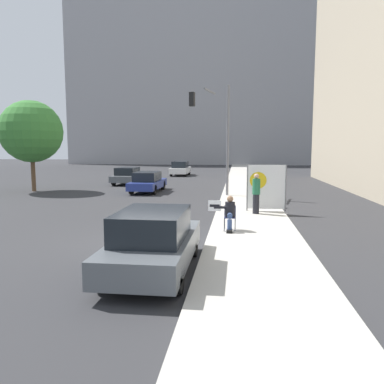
{
  "coord_description": "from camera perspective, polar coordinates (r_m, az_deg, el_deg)",
  "views": [
    {
      "loc": [
        2.69,
        -11.26,
        2.98
      ],
      "look_at": [
        0.86,
        3.62,
        1.2
      ],
      "focal_mm": 35.0,
      "sensor_mm": 36.0,
      "label": 1
    }
  ],
  "objects": [
    {
      "name": "ground_plane",
      "position": [
        11.95,
        -6.28,
        -7.71
      ],
      "size": [
        160.0,
        160.0,
        0.0
      ],
      "primitive_type": "plane",
      "color": "#303033"
    },
    {
      "name": "sidewalk_curb",
      "position": [
        26.43,
        8.18,
        0.37
      ],
      "size": [
        3.05,
        90.0,
        0.13
      ],
      "primitive_type": "cube",
      "color": "#B7B2A8",
      "rests_on": "ground_plane"
    },
    {
      "name": "building_backdrop_far",
      "position": [
        72.4,
        3.31,
        17.48
      ],
      "size": [
        52.0,
        12.0,
        32.89
      ],
      "color": "#99999E",
      "rests_on": "ground_plane"
    },
    {
      "name": "seated_protester",
      "position": [
        13.0,
        5.7,
        -3.06
      ],
      "size": [
        0.95,
        0.77,
        1.2
      ],
      "rotation": [
        0.0,
        0.0,
        0.25
      ],
      "color": "#474C56",
      "rests_on": "sidewalk_curb"
    },
    {
      "name": "jogger_on_sidewalk",
      "position": [
        16.41,
        9.75,
        -0.19
      ],
      "size": [
        0.34,
        0.34,
        1.74
      ],
      "rotation": [
        0.0,
        0.0,
        3.65
      ],
      "color": "black",
      "rests_on": "sidewalk_curb"
    },
    {
      "name": "pedestrian_behind",
      "position": [
        19.28,
        10.5,
        0.66
      ],
      "size": [
        0.34,
        0.34,
        1.65
      ],
      "rotation": [
        0.0,
        0.0,
        0.68
      ],
      "color": "#334775",
      "rests_on": "sidewalk_curb"
    },
    {
      "name": "protest_banner",
      "position": [
        17.13,
        11.22,
        0.77
      ],
      "size": [
        1.76,
        0.06,
        2.09
      ],
      "color": "slate",
      "rests_on": "sidewalk_curb"
    },
    {
      "name": "traffic_light_pole",
      "position": [
        22.8,
        3.55,
        10.37
      ],
      "size": [
        2.45,
        2.22,
        6.49
      ],
      "color": "slate",
      "rests_on": "sidewalk_curb"
    },
    {
      "name": "parked_car_curbside",
      "position": [
        9.08,
        -5.88,
        -7.5
      ],
      "size": [
        1.78,
        4.32,
        1.52
      ],
      "color": "#565B60",
      "rests_on": "ground_plane"
    },
    {
      "name": "car_on_road_nearest",
      "position": [
        25.45,
        -6.76,
        1.56
      ],
      "size": [
        1.72,
        4.63,
        1.36
      ],
      "color": "navy",
      "rests_on": "ground_plane"
    },
    {
      "name": "car_on_road_midblock",
      "position": [
        31.31,
        -9.74,
        2.48
      ],
      "size": [
        1.77,
        4.49,
        1.37
      ],
      "color": "#565B60",
      "rests_on": "ground_plane"
    },
    {
      "name": "car_on_road_distant",
      "position": [
        40.32,
        -1.79,
        3.6
      ],
      "size": [
        1.76,
        4.47,
        1.52
      ],
      "color": "white",
      "rests_on": "ground_plane"
    },
    {
      "name": "street_tree_near_curb",
      "position": [
        27.81,
        -23.3,
        8.44
      ],
      "size": [
        4.17,
        4.17,
        6.15
      ],
      "color": "brown",
      "rests_on": "ground_plane"
    }
  ]
}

